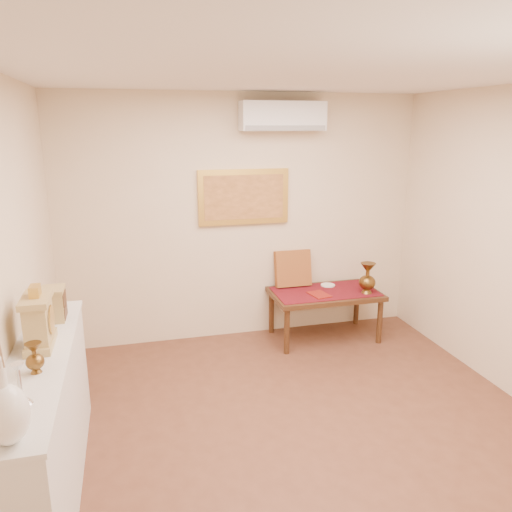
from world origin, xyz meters
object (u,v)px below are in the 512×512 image
object	(u,v)px
brass_urn_tall	(368,275)
mantel_clock	(39,321)
wooden_chest	(54,304)
display_ledge	(46,427)
low_table	(325,297)

from	to	relation	value
brass_urn_tall	mantel_clock	xyz separation A→B (m)	(-3.10, -1.55, 0.39)
brass_urn_tall	wooden_chest	world-z (taller)	wooden_chest
wooden_chest	brass_urn_tall	bearing A→B (deg)	19.63
display_ledge	low_table	xyz separation A→B (m)	(2.67, 1.88, -0.01)
mantel_clock	low_table	distance (m)	3.25
display_ledge	low_table	bearing A→B (deg)	35.10
wooden_chest	low_table	world-z (taller)	wooden_chest
mantel_clock	wooden_chest	distance (m)	0.46
mantel_clock	display_ledge	bearing A→B (deg)	-89.55
brass_urn_tall	low_table	xyz separation A→B (m)	(-0.42, 0.17, -0.28)
brass_urn_tall	mantel_clock	world-z (taller)	mantel_clock
mantel_clock	low_table	xyz separation A→B (m)	(2.68, 1.72, -0.67)
wooden_chest	low_table	xyz separation A→B (m)	(2.65, 1.26, -0.62)
mantel_clock	low_table	bearing A→B (deg)	32.66
brass_urn_tall	low_table	distance (m)	0.54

